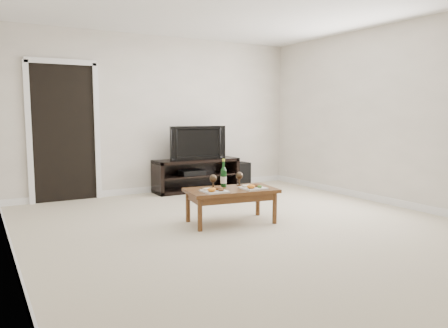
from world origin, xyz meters
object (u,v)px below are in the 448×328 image
(subwoofer, at_px, (240,174))
(coffee_table, at_px, (231,206))
(media_console, at_px, (196,175))
(television, at_px, (196,143))

(subwoofer, relative_size, coffee_table, 0.40)
(media_console, distance_m, subwoofer, 0.96)
(media_console, xyz_separation_m, television, (0.00, 0.00, 0.56))
(subwoofer, bearing_deg, television, 178.73)
(media_console, height_order, television, television)
(coffee_table, bearing_deg, subwoofer, 55.58)
(media_console, bearing_deg, subwoofer, 5.73)
(television, distance_m, coffee_table, 2.35)
(media_console, relative_size, coffee_table, 1.38)
(coffee_table, bearing_deg, television, 74.37)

